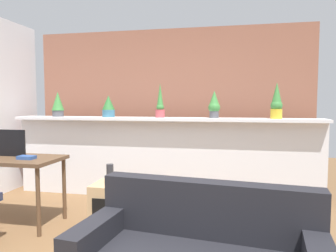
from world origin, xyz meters
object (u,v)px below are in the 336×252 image
at_px(book_on_desk, 27,157).
at_px(potted_plant_4, 277,102).
at_px(potted_plant_1, 108,106).
at_px(side_cube_shelf, 113,206).
at_px(potted_plant_2, 160,104).
at_px(tv_monitor, 9,143).
at_px(potted_plant_0, 58,104).
at_px(potted_plant_3, 214,105).
at_px(vase_on_shelf, 110,173).
at_px(desk, 11,165).

bearing_deg(book_on_desk, potted_plant_4, 24.64).
xyz_separation_m(potted_plant_1, side_cube_shelf, (0.50, -1.15, -1.06)).
height_order(potted_plant_2, tv_monitor, potted_plant_2).
distance_m(potted_plant_0, tv_monitor, 1.24).
distance_m(potted_plant_3, book_on_desk, 2.39).
distance_m(potted_plant_2, book_on_desk, 1.84).
height_order(vase_on_shelf, book_on_desk, book_on_desk).
height_order(potted_plant_2, side_cube_shelf, potted_plant_2).
height_order(potted_plant_3, book_on_desk, potted_plant_3).
distance_m(potted_plant_2, potted_plant_3, 0.75).
bearing_deg(potted_plant_0, desk, -83.32).
distance_m(potted_plant_0, side_cube_shelf, 2.07).
height_order(potted_plant_3, side_cube_shelf, potted_plant_3).
bearing_deg(potted_plant_3, desk, -150.06).
height_order(desk, book_on_desk, book_on_desk).
xyz_separation_m(desk, vase_on_shelf, (1.12, 0.12, -0.07)).
relative_size(potted_plant_1, desk, 0.28).
bearing_deg(potted_plant_4, book_on_desk, -155.36).
bearing_deg(vase_on_shelf, tv_monitor, -178.32).
distance_m(potted_plant_0, potted_plant_2, 1.57).
bearing_deg(potted_plant_1, potted_plant_3, 1.10).
distance_m(potted_plant_1, vase_on_shelf, 1.39).
height_order(side_cube_shelf, vase_on_shelf, vase_on_shelf).
xyz_separation_m(potted_plant_1, desk, (-0.66, -1.22, -0.64)).
distance_m(potted_plant_4, desk, 3.27).
xyz_separation_m(potted_plant_1, book_on_desk, (-0.42, -1.28, -0.54)).
bearing_deg(desk, book_on_desk, -12.81).
bearing_deg(potted_plant_2, vase_on_shelf, -104.86).
relative_size(side_cube_shelf, book_on_desk, 2.84).
distance_m(potted_plant_1, desk, 1.53).
relative_size(desk, book_on_desk, 6.26).
height_order(desk, tv_monitor, tv_monitor).
xyz_separation_m(desk, book_on_desk, (0.24, -0.05, 0.10)).
bearing_deg(potted_plant_3, tv_monitor, -152.43).
bearing_deg(potted_plant_3, side_cube_shelf, -130.32).
xyz_separation_m(potted_plant_3, tv_monitor, (-2.24, -1.17, -0.43)).
relative_size(potted_plant_2, book_on_desk, 2.72).
bearing_deg(desk, potted_plant_2, 41.02).
bearing_deg(side_cube_shelf, tv_monitor, 179.50).
bearing_deg(potted_plant_4, potted_plant_3, 176.03).
relative_size(potted_plant_0, potted_plant_4, 0.79).
height_order(potted_plant_2, potted_plant_3, potted_plant_2).
distance_m(potted_plant_0, desk, 1.42).
bearing_deg(potted_plant_2, potted_plant_3, 0.89).
bearing_deg(book_on_desk, tv_monitor, 156.57).
relative_size(desk, side_cube_shelf, 2.20).
bearing_deg(potted_plant_4, tv_monitor, -159.83).
relative_size(potted_plant_4, desk, 0.42).
height_order(potted_plant_4, desk, potted_plant_4).
bearing_deg(vase_on_shelf, desk, -174.16).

